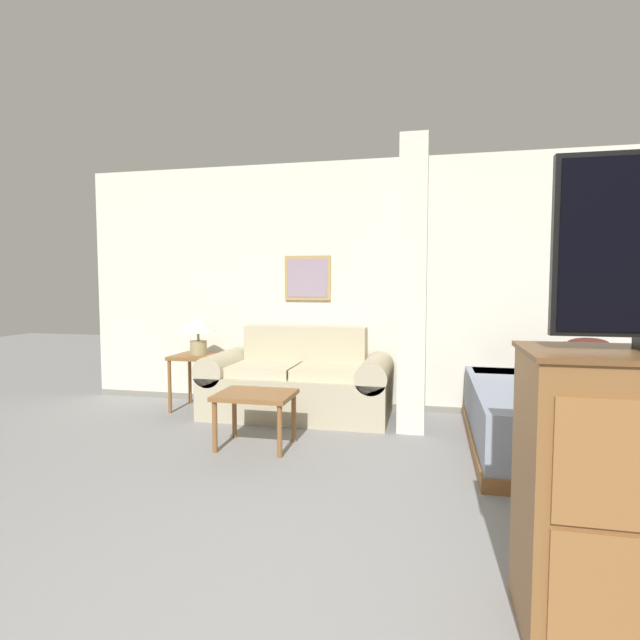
% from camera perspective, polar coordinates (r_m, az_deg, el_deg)
% --- Properties ---
extents(wall_back, '(6.81, 0.16, 2.60)m').
position_cam_1_polar(wall_back, '(5.28, 7.79, 3.85)').
color(wall_back, silver).
rests_on(wall_back, ground_plane).
extents(wall_partition_pillar, '(0.24, 0.85, 2.60)m').
position_cam_1_polar(wall_partition_pillar, '(4.78, 10.65, 3.86)').
color(wall_partition_pillar, silver).
rests_on(wall_partition_pillar, ground_plane).
extents(couch, '(1.86, 0.84, 0.87)m').
position_cam_1_polar(couch, '(5.05, -2.53, -7.25)').
color(couch, '#B7AD8E').
rests_on(couch, ground_plane).
extents(coffee_table, '(0.61, 0.48, 0.44)m').
position_cam_1_polar(coffee_table, '(4.10, -7.39, -9.10)').
color(coffee_table, brown).
rests_on(coffee_table, ground_plane).
extents(side_table, '(0.50, 0.50, 0.58)m').
position_cam_1_polar(side_table, '(5.41, -13.68, -4.77)').
color(side_table, brown).
rests_on(side_table, ground_plane).
extents(table_lamp, '(0.38, 0.38, 0.43)m').
position_cam_1_polar(table_lamp, '(5.36, -13.75, -0.71)').
color(table_lamp, tan).
rests_on(table_lamp, side_table).
extents(bed, '(1.55, 1.95, 0.50)m').
position_cam_1_polar(bed, '(4.46, 26.89, -10.10)').
color(bed, brown).
rests_on(bed, ground_plane).
extents(backpack, '(0.32, 0.21, 0.40)m').
position_cam_1_polar(backpack, '(4.41, 28.26, -4.32)').
color(backpack, '#471E19').
rests_on(backpack, bed).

